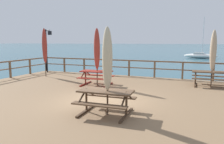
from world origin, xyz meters
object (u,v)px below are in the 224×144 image
(sailboat_distant, at_px, (200,56))
(patio_umbrella_tall_mid_right, at_px, (97,49))
(lamp_post_hooked, at_px, (48,44))
(patio_umbrella_tall_front, at_px, (213,51))
(patio_umbrella_tall_back_right, at_px, (107,59))
(picnic_table_mid_centre, at_px, (106,97))
(picnic_table_mid_left, at_px, (212,75))
(picnic_table_mid_right, at_px, (96,75))
(patio_umbrella_tall_back_left, at_px, (45,46))

(sailboat_distant, bearing_deg, patio_umbrella_tall_mid_right, -98.69)
(lamp_post_hooked, bearing_deg, sailboat_distant, 71.14)
(patio_umbrella_tall_front, relative_size, lamp_post_hooked, 0.91)
(patio_umbrella_tall_front, bearing_deg, patio_umbrella_tall_back_right, -118.66)
(picnic_table_mid_centre, relative_size, sailboat_distant, 0.23)
(picnic_table_mid_left, relative_size, picnic_table_mid_right, 1.15)
(patio_umbrella_tall_front, bearing_deg, picnic_table_mid_left, 64.58)
(sailboat_distant, bearing_deg, picnic_table_mid_right, -98.76)
(picnic_table_mid_right, relative_size, lamp_post_hooked, 0.54)
(patio_umbrella_tall_front, bearing_deg, picnic_table_mid_centre, -119.35)
(picnic_table_mid_left, bearing_deg, patio_umbrella_tall_back_right, -118.63)
(patio_umbrella_tall_front, relative_size, patio_umbrella_tall_back_left, 0.92)
(patio_umbrella_tall_front, relative_size, sailboat_distant, 0.38)
(patio_umbrella_tall_back_right, xyz_separation_m, sailboat_distant, (2.92, 38.37, -2.11))
(patio_umbrella_tall_front, height_order, patio_umbrella_tall_back_left, patio_umbrella_tall_back_left)
(lamp_post_hooked, bearing_deg, picnic_table_mid_left, -4.73)
(picnic_table_mid_centre, relative_size, patio_umbrella_tall_mid_right, 0.60)
(picnic_table_mid_centre, distance_m, patio_umbrella_tall_back_right, 1.21)
(patio_umbrella_tall_mid_right, xyz_separation_m, lamp_post_hooked, (-5.48, 2.93, 0.21))
(picnic_table_mid_centre, xyz_separation_m, sailboat_distant, (3.00, 38.34, -0.91))
(picnic_table_mid_left, bearing_deg, patio_umbrella_tall_mid_right, -160.33)
(picnic_table_mid_left, height_order, picnic_table_mid_centre, same)
(picnic_table_mid_left, xyz_separation_m, picnic_table_mid_centre, (-3.38, -6.03, -0.01))
(picnic_table_mid_right, relative_size, patio_umbrella_tall_mid_right, 0.58)
(sailboat_distant, bearing_deg, lamp_post_hooked, -108.86)
(patio_umbrella_tall_back_left, relative_size, lamp_post_hooked, 0.99)
(patio_umbrella_tall_mid_right, distance_m, lamp_post_hooked, 6.22)
(picnic_table_mid_right, bearing_deg, picnic_table_mid_left, 19.54)
(picnic_table_mid_right, xyz_separation_m, patio_umbrella_tall_mid_right, (0.04, 0.00, 1.35))
(picnic_table_mid_centre, distance_m, patio_umbrella_tall_front, 6.97)
(picnic_table_mid_right, relative_size, patio_umbrella_tall_front, 0.60)
(lamp_post_hooked, bearing_deg, picnic_table_mid_centre, -41.96)
(patio_umbrella_tall_back_left, distance_m, lamp_post_hooked, 1.89)
(picnic_table_mid_centre, bearing_deg, lamp_post_hooked, 138.04)
(picnic_table_mid_centre, distance_m, patio_umbrella_tall_mid_right, 4.79)
(patio_umbrella_tall_mid_right, bearing_deg, picnic_table_mid_left, 19.67)
(picnic_table_mid_left, height_order, picnic_table_mid_right, same)
(patio_umbrella_tall_back_right, distance_m, patio_umbrella_tall_back_left, 8.67)
(picnic_table_mid_centre, xyz_separation_m, patio_umbrella_tall_back_right, (0.08, -0.03, 1.20))
(patio_umbrella_tall_front, bearing_deg, lamp_post_hooked, 174.98)
(sailboat_distant, bearing_deg, picnic_table_mid_centre, -94.47)
(picnic_table_mid_left, bearing_deg, patio_umbrella_tall_back_left, -176.21)
(patio_umbrella_tall_back_right, bearing_deg, picnic_table_mid_centre, 155.16)
(patio_umbrella_tall_back_left, bearing_deg, patio_umbrella_tall_front, 3.49)
(picnic_table_mid_centre, relative_size, patio_umbrella_tall_back_right, 0.65)
(patio_umbrella_tall_front, xyz_separation_m, lamp_post_hooked, (-11.08, 0.97, 0.27))
(picnic_table_mid_left, relative_size, patio_umbrella_tall_mid_right, 0.66)
(patio_umbrella_tall_front, distance_m, patio_umbrella_tall_mid_right, 5.94)
(picnic_table_mid_right, xyz_separation_m, patio_umbrella_tall_back_left, (-4.41, 1.35, 1.46))
(lamp_post_hooked, distance_m, sailboat_distant, 33.26)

